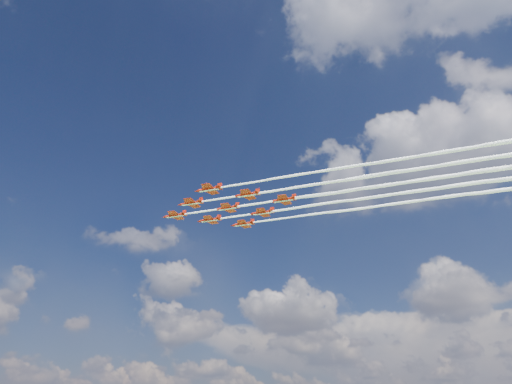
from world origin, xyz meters
TOP-DOWN VIEW (x-y plane):
  - jet_lead at (50.61, 15.45)m, footprint 143.98×42.16m
  - jet_row2_port at (62.14, 10.67)m, footprint 143.98×42.16m
  - jet_row2_starb at (58.18, 25.38)m, footprint 143.98×42.16m
  - jet_row3_port at (73.67, 5.89)m, footprint 143.98×42.16m
  - jet_row3_centre at (69.71, 20.60)m, footprint 143.98×42.16m
  - jet_row3_starb at (65.75, 35.31)m, footprint 143.98×42.16m
  - jet_row4_port at (81.24, 15.82)m, footprint 143.98×42.16m
  - jet_row4_starb at (77.28, 30.53)m, footprint 143.98×42.16m

SIDE VIEW (x-z plane):
  - jet_lead at x=50.61m, z-range 77.20..79.50m
  - jet_row2_port at x=62.14m, z-range 77.20..79.50m
  - jet_row2_starb at x=58.18m, z-range 77.20..79.50m
  - jet_row3_port at x=73.67m, z-range 77.20..79.50m
  - jet_row3_centre at x=69.71m, z-range 77.20..79.50m
  - jet_row3_starb at x=65.75m, z-range 77.20..79.50m
  - jet_row4_port at x=81.24m, z-range 77.20..79.50m
  - jet_row4_starb at x=77.28m, z-range 77.20..79.50m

